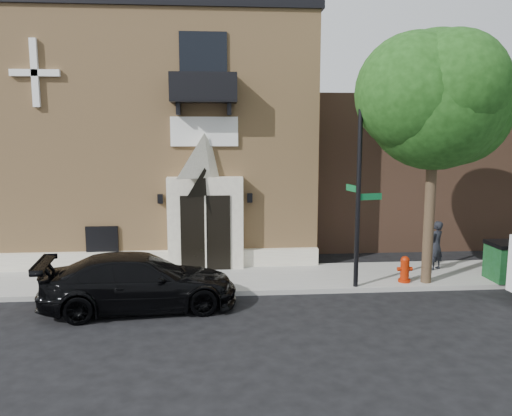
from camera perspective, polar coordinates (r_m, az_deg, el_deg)
The scene contains 10 objects.
ground at distance 15.21m, azimuth -2.05°, elevation -10.03°, with size 120.00×120.00×0.00m, color black.
sidewalk at distance 16.68m, azimuth 1.18°, elevation -8.06°, with size 42.00×3.00×0.15m, color gray.
church at distance 22.48m, azimuth -10.75°, elevation 7.87°, with size 12.20×11.01×9.30m.
neighbour_building at distance 26.64m, azimuth 23.75°, elevation 4.29°, with size 18.00×8.00×6.40m, color brown.
street_tree_left at distance 16.21m, azimuth 20.04°, elevation 11.66°, with size 4.97×4.38×7.77m.
black_sedan at distance 14.31m, azimuth -13.11°, elevation -8.21°, with size 2.16×5.32×1.54m, color black.
street_sign at distance 15.37m, azimuth 11.62°, elevation 0.98°, with size 0.95×0.85×5.39m.
fire_hydrant at distance 16.64m, azimuth 16.63°, elevation -6.72°, with size 0.48×0.38×0.84m.
planter at distance 17.62m, azimuth -6.21°, elevation -5.70°, with size 0.67×0.58×0.74m, color #4B5C2D.
pedestrian_near at distance 18.37m, azimuth 19.87°, elevation -4.04°, with size 0.62×0.41×1.70m, color black.
Camera 1 is at (-0.63, -14.40, 4.84)m, focal length 35.00 mm.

